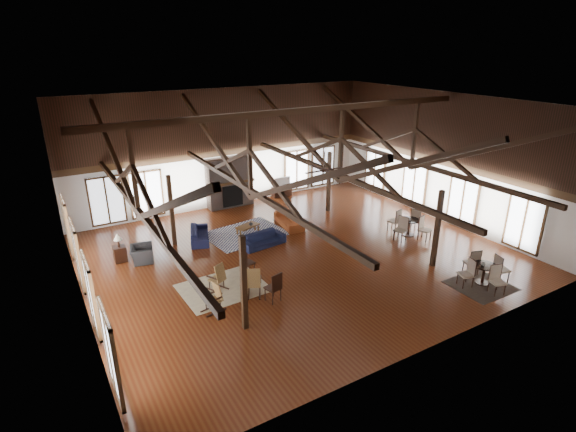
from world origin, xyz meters
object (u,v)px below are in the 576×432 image
coffee_table (248,227)px  sofa_navy_front (263,239)px  sofa_orange (289,219)px  tv_console (282,191)px  armchair (142,254)px  cafe_table_far (409,224)px  sofa_navy_left (200,234)px  cafe_table_near (484,271)px

coffee_table → sofa_navy_front: bearing=-109.6°
sofa_orange → tv_console: 4.35m
armchair → sofa_orange: bearing=-74.8°
cafe_table_far → sofa_navy_left: bearing=152.8°
cafe_table_far → tv_console: 7.94m
sofa_navy_front → sofa_navy_left: 2.84m
tv_console → cafe_table_far: bearing=-74.2°
armchair → tv_console: (8.72, 4.16, -0.03)m
armchair → cafe_table_near: 12.84m
sofa_orange → cafe_table_far: 5.47m
sofa_navy_front → sofa_navy_left: sofa_navy_front is taller
sofa_navy_left → coffee_table: 2.15m
coffee_table → armchair: bearing=163.7°
sofa_navy_front → tv_console: size_ratio=1.74×
coffee_table → armchair: armchair is taller
armchair → tv_console: 9.66m
sofa_navy_front → sofa_navy_left: bearing=131.4°
sofa_navy_left → sofa_orange: 4.23m
cafe_table_near → armchair: bearing=141.6°
sofa_orange → coffee_table: bearing=-83.3°
armchair → tv_console: size_ratio=0.86×
sofa_navy_left → cafe_table_near: (7.41, -8.72, 0.23)m
sofa_navy_front → cafe_table_far: cafe_table_far is taller
sofa_navy_left → coffee_table: bearing=-82.5°
sofa_navy_left → tv_console: size_ratio=1.73×
coffee_table → cafe_table_far: 7.20m
sofa_navy_left → cafe_table_far: (8.22, -4.23, 0.25)m
armchair → cafe_table_far: 11.42m
sofa_navy_front → tv_console: 6.61m
sofa_navy_front → coffee_table: 1.46m
sofa_orange → coffee_table: size_ratio=1.74×
sofa_navy_left → sofa_orange: bearing=-77.9°
tv_console → armchair: bearing=-154.5°
sofa_navy_front → armchair: size_ratio=2.02×
sofa_orange → cafe_table_near: cafe_table_near is taller
coffee_table → cafe_table_near: (5.31, -8.28, 0.16)m
armchair → tv_console: armchair is taller
sofa_navy_front → cafe_table_near: cafe_table_near is taller
sofa_navy_front → sofa_navy_left: (-2.11, 1.90, -0.00)m
cafe_table_near → sofa_navy_front: bearing=127.8°
armchair → cafe_table_far: (10.88, -3.48, 0.22)m
coffee_table → cafe_table_near: bearing=-77.5°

